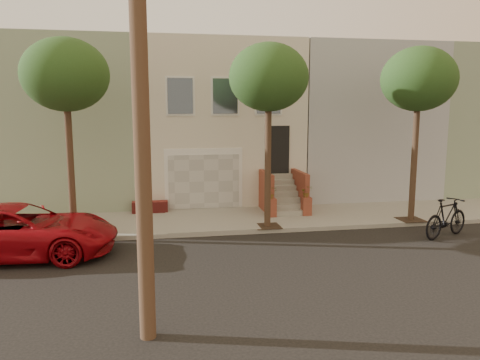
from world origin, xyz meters
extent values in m
plane|color=black|center=(0.00, 0.00, 0.00)|extent=(90.00, 90.00, 0.00)
cube|color=gray|center=(0.00, 5.35, 0.07)|extent=(40.00, 3.70, 0.15)
cube|color=beige|center=(0.00, 11.20, 3.65)|extent=(7.00, 8.00, 7.00)
cube|color=gray|center=(-6.80, 11.20, 3.65)|extent=(6.50, 8.00, 7.00)
cube|color=#9B9DA4|center=(6.80, 11.20, 3.65)|extent=(6.50, 8.00, 7.00)
cube|color=gray|center=(13.30, 11.20, 3.65)|extent=(6.50, 8.00, 7.00)
cube|color=silver|center=(-0.90, 7.22, 1.40)|extent=(3.20, 0.12, 2.50)
cube|color=#B5B5B1|center=(-0.90, 7.16, 1.30)|extent=(2.90, 0.06, 2.20)
cube|color=gray|center=(-0.90, 5.35, 0.16)|extent=(3.20, 3.70, 0.02)
cube|color=maroon|center=(-3.10, 6.90, 0.37)|extent=(1.40, 0.45, 0.44)
cube|color=black|center=(2.20, 7.17, 2.55)|extent=(1.00, 0.06, 2.00)
cube|color=#3F4751|center=(-1.80, 7.17, 4.75)|extent=(1.00, 0.06, 1.40)
cube|color=silver|center=(-1.80, 7.19, 4.75)|extent=(1.15, 0.05, 1.55)
cube|color=#3F4751|center=(0.00, 7.17, 4.75)|extent=(1.00, 0.06, 1.40)
cube|color=silver|center=(0.00, 7.19, 4.75)|extent=(1.15, 0.05, 1.55)
cube|color=#3F4751|center=(1.80, 7.17, 4.75)|extent=(1.00, 0.06, 1.40)
cube|color=silver|center=(1.80, 7.19, 4.75)|extent=(1.15, 0.05, 1.55)
cube|color=gray|center=(2.20, 5.38, 0.25)|extent=(1.20, 0.28, 0.20)
cube|color=gray|center=(2.20, 5.66, 0.45)|extent=(1.20, 0.28, 0.20)
cube|color=gray|center=(2.20, 5.94, 0.65)|extent=(1.20, 0.28, 0.20)
cube|color=gray|center=(2.20, 6.22, 0.85)|extent=(1.20, 0.28, 0.20)
cube|color=gray|center=(2.20, 6.50, 1.05)|extent=(1.20, 0.28, 0.20)
cube|color=gray|center=(2.20, 6.78, 1.25)|extent=(1.20, 0.28, 0.20)
cube|color=gray|center=(2.20, 7.06, 1.45)|extent=(1.20, 0.28, 0.20)
cube|color=brown|center=(1.50, 6.22, 0.95)|extent=(0.18, 1.96, 1.60)
cube|color=brown|center=(2.90, 6.22, 0.95)|extent=(0.18, 1.96, 1.60)
cube|color=brown|center=(1.50, 5.34, 0.50)|extent=(0.35, 0.35, 0.70)
imported|color=#1F4117|center=(1.50, 5.34, 1.07)|extent=(0.40, 0.35, 0.45)
cube|color=brown|center=(2.90, 5.34, 0.50)|extent=(0.35, 0.35, 0.70)
imported|color=#1F4117|center=(2.90, 5.34, 1.07)|extent=(0.41, 0.35, 0.45)
cube|color=#2D2116|center=(-5.50, 3.90, 0.15)|extent=(0.90, 0.90, 0.02)
cylinder|color=#3C291B|center=(-5.50, 3.90, 2.25)|extent=(0.22, 0.22, 4.20)
ellipsoid|color=#1F4117|center=(-5.50, 3.90, 5.30)|extent=(2.70, 2.57, 2.29)
cube|color=#2D2116|center=(1.00, 3.90, 0.15)|extent=(0.90, 0.90, 0.02)
cylinder|color=#3C291B|center=(1.00, 3.90, 2.25)|extent=(0.22, 0.22, 4.20)
ellipsoid|color=#1F4117|center=(1.00, 3.90, 5.30)|extent=(2.70, 2.57, 2.29)
cube|color=#2D2116|center=(6.50, 3.90, 0.15)|extent=(0.90, 0.90, 0.02)
cylinder|color=#3C291B|center=(6.50, 3.90, 2.25)|extent=(0.22, 0.22, 4.20)
ellipsoid|color=#1F4117|center=(6.50, 3.90, 5.30)|extent=(2.70, 2.57, 2.29)
cylinder|color=#473021|center=(-3.00, -3.20, 5.00)|extent=(0.30, 0.30, 10.00)
imported|color=#9D0811|center=(-6.75, 2.29, 0.77)|extent=(5.65, 2.82, 1.54)
imported|color=black|center=(6.65, 2.00, 0.67)|extent=(2.29, 1.48, 1.34)
camera|label=1|loc=(-2.73, -11.50, 4.25)|focal=34.54mm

